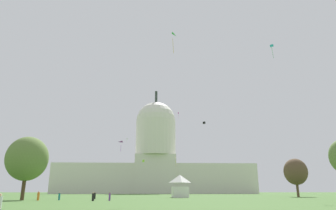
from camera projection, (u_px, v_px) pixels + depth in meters
name	position (u px, v px, depth m)	size (l,w,h in m)	color
capitol_building	(155.00, 159.00, 203.73)	(133.34, 27.59, 71.31)	silver
event_tent	(180.00, 186.00, 84.03)	(4.79, 5.33, 6.18)	white
tree_east_far	(296.00, 172.00, 94.37)	(8.47, 8.50, 11.72)	brown
tree_west_far	(27.00, 159.00, 62.76)	(10.05, 9.56, 12.92)	#4C3823
person_purple_back_left	(110.00, 197.00, 57.00)	(0.42, 0.42, 1.55)	#703D93
person_black_edge_east	(95.00, 196.00, 67.44)	(0.45, 0.45, 1.54)	black
person_teal_back_right	(59.00, 197.00, 60.64)	(0.53, 0.53, 1.54)	#1E757A
person_black_lawn_far_left	(93.00, 197.00, 55.25)	(0.62, 0.62, 1.57)	black
person_orange_front_center	(38.00, 196.00, 58.44)	(0.51, 0.51, 1.78)	orange
kite_black_high	(204.00, 123.00, 169.01)	(1.54, 1.55, 1.27)	black
kite_violet_low	(122.00, 143.00, 76.86)	(1.44, 1.38, 2.53)	purple
kite_magenta_high	(178.00, 114.00, 190.06)	(0.75, 0.69, 3.63)	#D1339E
kite_white_mid	(127.00, 140.00, 180.89)	(0.72, 0.36, 3.24)	white
kite_gold_low	(176.00, 159.00, 152.97)	(1.46, 1.72, 4.09)	gold
kite_lime_low	(143.00, 161.00, 144.45)	(1.04, 0.37, 1.23)	#8CD133
kite_turquoise_high	(272.00, 48.00, 81.15)	(0.88, 0.58, 4.15)	teal
kite_green_high	(172.00, 36.00, 66.82)	(1.40, 1.80, 4.61)	green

